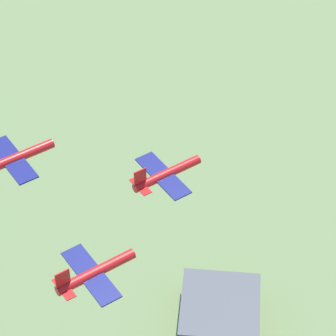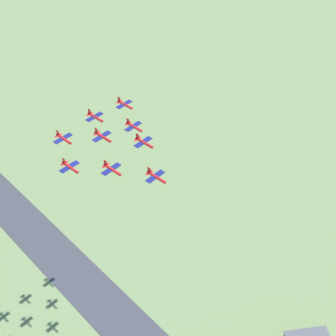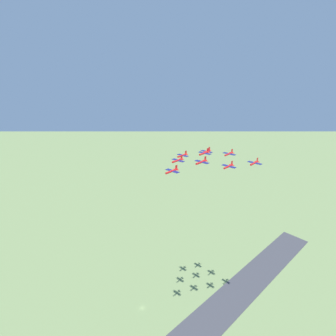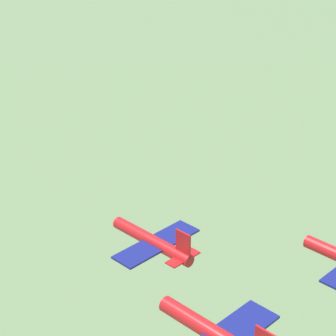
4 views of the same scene
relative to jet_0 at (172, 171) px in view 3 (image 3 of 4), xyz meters
name	(u,v)px [view 3 (image 3 of 4)]	position (x,y,z in m)	size (l,w,h in m)	color
ground_plane	(142,308)	(-20.32, 48.43, -153.30)	(3000.00, 3000.00, 0.00)	#6B7F4C
jet_0	(172,171)	(0.00, 0.00, 0.00)	(8.66, 8.54, 3.23)	red
jet_1	(202,162)	(17.86, 2.90, 3.73)	(8.66, 8.54, 3.23)	red
jet_2	(178,160)	(6.14, 17.01, 0.63)	(8.66, 8.54, 3.23)	red
jet_3	(229,166)	(35.71, 5.79, -0.78)	(8.66, 8.54, 3.23)	red
jet_4	(204,153)	(24.00, 19.91, 3.90)	(8.66, 8.54, 3.23)	red
jet_5	(183,155)	(12.29, 34.03, -1.42)	(8.66, 8.54, 3.23)	red
jet_6	(255,163)	(53.57, 8.69, -0.35)	(8.66, 8.54, 3.23)	red
jet_7	(229,154)	(41.85, 22.81, 1.88)	(8.66, 8.54, 3.23)	red
jet_8	(206,151)	(30.14, 36.92, -0.06)	(8.66, 8.54, 3.23)	red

